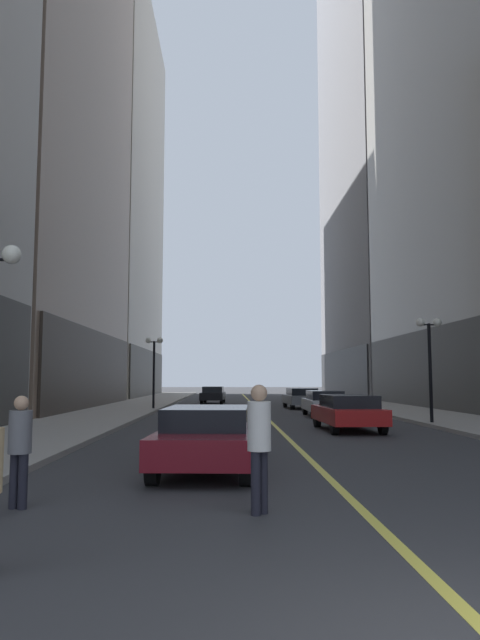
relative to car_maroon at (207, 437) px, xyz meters
The scene contains 15 objects.
ground_plane 26.34m from the car_maroon, 84.78° to the left, with size 200.00×200.00×0.00m, color #38383A.
sidewalk_left 26.87m from the car_maroon, 102.58° to the left, with size 4.50×78.00×0.15m, color #9E9991.
sidewalk_right 28.31m from the car_maroon, 67.90° to the left, with size 4.50×78.00×0.15m, color #9E9991.
lane_centre_stripe 26.34m from the car_maroon, 84.78° to the left, with size 0.16×70.00×0.01m, color #E5D64C.
building_left_far 57.31m from the car_maroon, 105.85° to the left, with size 13.09×26.00×43.99m.
building_right_far 63.02m from the car_maroon, 68.75° to the left, with size 14.24×26.00×63.28m.
car_maroon is the anchor object (origin of this frame).
car_red 10.64m from the car_maroon, 62.56° to the left, with size 2.07×4.66×1.32m.
car_white 18.35m from the car_maroon, 72.97° to the left, with size 1.84×4.77×1.32m.
car_grey 26.25m from the car_maroon, 78.45° to the left, with size 2.10×4.39×1.32m.
car_black 33.52m from the car_maroon, 91.10° to the left, with size 1.95×4.56×1.32m.
pedestrian_in_grey_suit 4.32m from the car_maroon, 128.20° to the right, with size 0.44×0.44×1.66m.
pedestrian_in_white_shirt 3.94m from the car_maroon, 77.00° to the right, with size 0.48×0.48×1.83m.
street_lamp_left_far 23.79m from the car_maroon, 99.75° to the left, with size 1.06×0.36×4.43m.
street_lamp_right_mid 14.80m from the car_maroon, 52.91° to the left, with size 1.06×0.36×4.43m.
Camera 1 is at (-1.98, -3.54, 1.91)m, focal length 32.83 mm.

